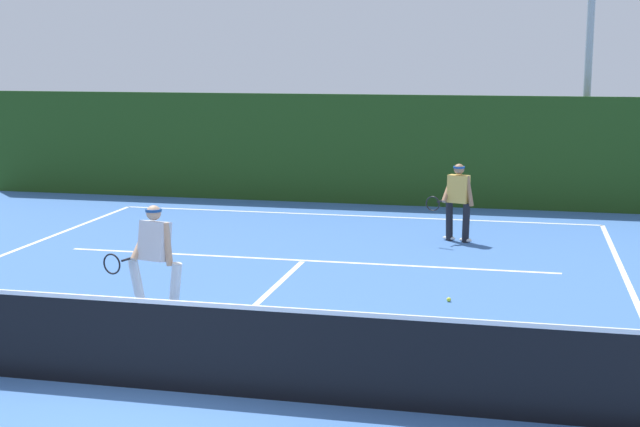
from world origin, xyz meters
The scene contains 10 objects.
ground_plane centered at (0.00, 0.00, 0.00)m, with size 80.00×80.00×0.00m, color #3D69AC.
court_line_baseline_far centered at (0.00, 11.16, 0.00)m, with size 10.99×0.10×0.01m, color white.
court_line_service centered at (0.00, 6.49, 0.00)m, with size 8.96×0.10×0.01m, color white.
court_line_centre centered at (0.00, 3.20, 0.00)m, with size 0.10×6.40×0.01m, color white.
tennis_net centered at (0.00, 0.00, 0.53)m, with size 12.04×0.09×1.08m.
player_near centered at (-1.23, 2.72, 0.86)m, with size 1.02×0.84×1.58m.
player_far centered at (2.55, 8.79, 0.84)m, with size 0.92×0.84×1.54m.
tennis_ball centered at (2.76, 4.32, 0.03)m, with size 0.07×0.07×0.07m, color #D1E033.
back_fence_windscreen centered at (0.00, 12.87, 1.34)m, with size 20.12×0.12×2.68m, color #204114.
light_pole centered at (5.20, 13.70, 4.29)m, with size 0.55×0.44×6.93m.
Camera 1 is at (3.75, -8.84, 3.65)m, focal length 50.80 mm.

